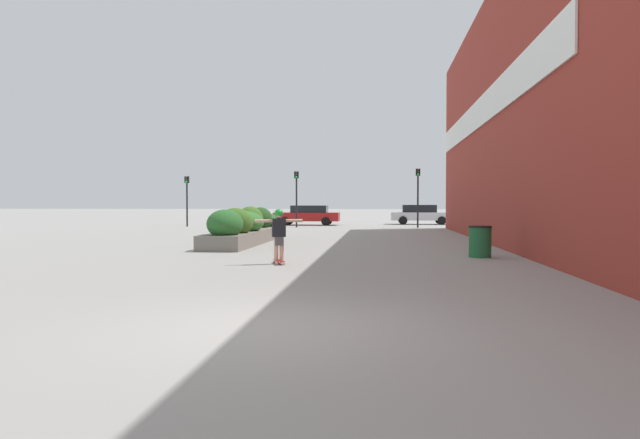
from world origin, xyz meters
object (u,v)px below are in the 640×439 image
skateboard (279,261)px  traffic_light_right (418,188)px  skateboarder (279,229)px  car_center_left (308,215)px  car_leftmost (523,214)px  trash_bin (480,241)px  traffic_light_left (296,189)px  traffic_light_far_left (187,192)px  car_center_right (421,214)px

skateboard → traffic_light_right: size_ratio=0.21×
skateboarder → car_center_left: 26.41m
skateboard → car_leftmost: 29.78m
trash_bin → car_leftmost: 25.59m
traffic_light_left → traffic_light_right: bearing=0.7°
traffic_light_far_left → car_leftmost: bearing=10.1°
skateboard → car_leftmost: size_ratio=0.16×
skateboarder → traffic_light_far_left: size_ratio=0.39×
trash_bin → traffic_light_far_left: bearing=127.8°
car_leftmost → car_center_left: (-15.23, -0.66, -0.07)m
trash_bin → car_center_right: (0.17, 26.30, 0.30)m
car_leftmost → traffic_light_far_left: (-23.04, -4.10, 1.51)m
skateboard → traffic_light_left: size_ratio=0.21×
skateboarder → traffic_light_right: 23.00m
trash_bin → traffic_light_right: bearing=91.3°
traffic_light_right → traffic_light_far_left: (-15.41, 0.47, -0.23)m
traffic_light_left → traffic_light_right: size_ratio=0.96×
traffic_light_right → traffic_light_left: bearing=-179.3°
car_center_right → traffic_light_far_left: traffic_light_far_left is taller
traffic_light_far_left → traffic_light_left: bearing=-4.2°
skateboard → car_center_right: 29.25m
trash_bin → traffic_light_right: 20.11m
trash_bin → car_center_right: car_center_right is taller
skateboard → traffic_light_right: (5.03, 22.38, 2.49)m
skateboarder → car_center_right: bearing=60.5°
traffic_light_right → car_center_right: bearing=84.2°
skateboarder → car_center_right: car_center_right is taller
trash_bin → car_center_right: 26.30m
skateboard → trash_bin: 6.01m
car_center_right → car_leftmost: bearing=76.0°
car_center_left → traffic_light_far_left: bearing=113.8°
skateboarder → car_center_left: size_ratio=0.29×
skateboarder → skateboard: bearing=71.7°
car_center_left → traffic_light_left: (-0.24, -4.00, 1.73)m
skateboard → car_center_left: size_ratio=0.17×
car_center_left → car_center_right: bearing=-73.8°
trash_bin → traffic_light_far_left: size_ratio=0.27×
skateboarder → trash_bin: skateboarder is taller
car_leftmost → car_center_left: bearing=92.5°
skateboarder → traffic_light_right: traffic_light_right is taller
skateboarder → car_leftmost: (12.66, 26.95, -0.08)m
car_center_right → traffic_light_far_left: bearing=-70.0°
skateboard → skateboarder: 0.83m
car_leftmost → traffic_light_far_left: bearing=100.1°
traffic_light_left → traffic_light_far_left: (-7.57, 0.56, -0.15)m
traffic_light_right → car_center_left: bearing=152.8°
car_leftmost → traffic_light_right: size_ratio=1.25×
car_center_right → trash_bin: bearing=-0.4°
car_center_left → traffic_light_right: size_ratio=1.23×
traffic_light_right → traffic_light_far_left: bearing=178.3°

